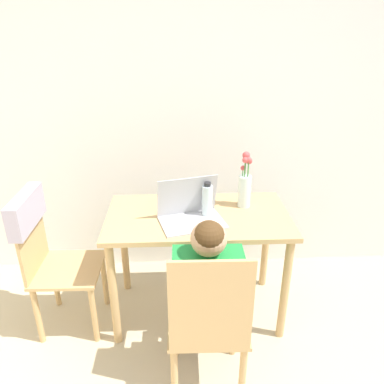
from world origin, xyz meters
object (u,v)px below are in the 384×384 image
(laptop, at_px, (190,211))
(flower_vase, at_px, (245,185))
(person_seated, at_px, (207,282))
(chair_occupied, at_px, (208,324))
(water_bottle, at_px, (207,201))
(chair_spare, at_px, (44,242))

(laptop, bearing_deg, flower_vase, 11.69)
(person_seated, bearing_deg, flower_vase, -113.90)
(chair_occupied, xyz_separation_m, laptop, (-0.07, 0.56, 0.34))
(laptop, height_order, water_bottle, laptop)
(chair_occupied, bearing_deg, water_bottle, -92.70)
(chair_spare, relative_size, person_seated, 0.92)
(chair_occupied, distance_m, laptop, 0.66)
(chair_occupied, bearing_deg, laptop, -82.47)
(person_seated, xyz_separation_m, water_bottle, (0.04, 0.49, 0.22))
(chair_spare, height_order, person_seated, person_seated)
(flower_vase, bearing_deg, laptop, -153.59)
(flower_vase, relative_size, water_bottle, 1.62)
(laptop, distance_m, water_bottle, 0.12)
(laptop, bearing_deg, water_bottle, 8.99)
(laptop, bearing_deg, chair_spare, 165.80)
(chair_spare, bearing_deg, laptop, -88.42)
(chair_spare, distance_m, flower_vase, 1.28)
(chair_occupied, height_order, laptop, laptop)
(water_bottle, bearing_deg, laptop, -156.30)
(laptop, height_order, flower_vase, flower_vase)
(chair_spare, distance_m, water_bottle, 1.02)
(person_seated, relative_size, laptop, 2.40)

